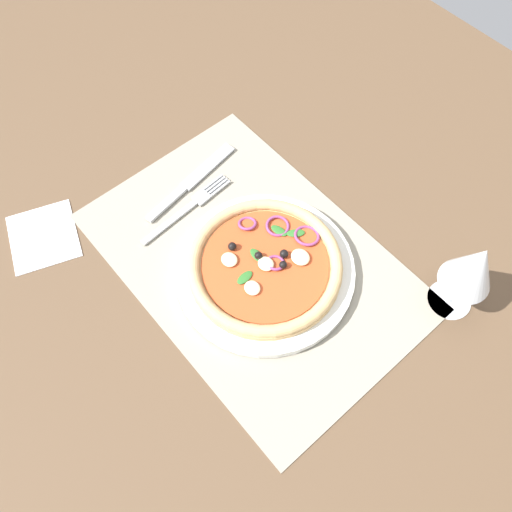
% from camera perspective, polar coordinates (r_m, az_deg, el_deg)
% --- Properties ---
extents(ground_plane, '(1.90, 1.40, 0.02)m').
position_cam_1_polar(ground_plane, '(0.82, -0.39, -0.96)').
color(ground_plane, brown).
extents(placemat, '(0.51, 0.34, 0.00)m').
position_cam_1_polar(placemat, '(0.81, -0.40, -0.49)').
color(placemat, gray).
rests_on(placemat, ground_plane).
extents(plate, '(0.27, 0.27, 0.01)m').
position_cam_1_polar(plate, '(0.79, 1.01, -1.52)').
color(plate, silver).
rests_on(plate, placemat).
extents(pizza, '(0.23, 0.23, 0.03)m').
position_cam_1_polar(pizza, '(0.78, 1.05, -0.87)').
color(pizza, tan).
rests_on(pizza, plate).
extents(fork, '(0.03, 0.18, 0.00)m').
position_cam_1_polar(fork, '(0.86, -7.10, 5.41)').
color(fork, '#B2B5BA').
rests_on(fork, placemat).
extents(knife, '(0.05, 0.20, 0.01)m').
position_cam_1_polar(knife, '(0.89, -6.97, 8.09)').
color(knife, '#B2B5BA').
rests_on(knife, placemat).
extents(wine_glass, '(0.07, 0.07, 0.15)m').
position_cam_1_polar(wine_glass, '(0.75, 22.56, -1.19)').
color(wine_glass, silver).
rests_on(wine_glass, ground_plane).
extents(napkin, '(0.14, 0.14, 0.00)m').
position_cam_1_polar(napkin, '(0.90, -22.09, 2.01)').
color(napkin, white).
rests_on(napkin, ground_plane).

